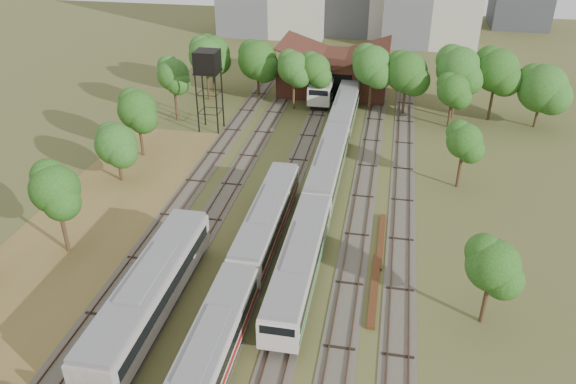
# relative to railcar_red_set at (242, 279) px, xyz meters

# --- Properties ---
(ground) EXTENTS (240.00, 240.00, 0.00)m
(ground) POSITION_rel_railcar_red_set_xyz_m (2.00, -7.18, -1.83)
(ground) COLOR #475123
(ground) RESTS_ON ground
(dry_grass_patch) EXTENTS (14.00, 60.00, 0.04)m
(dry_grass_patch) POSITION_rel_railcar_red_set_xyz_m (-16.00, 0.82, -1.81)
(dry_grass_patch) COLOR brown
(dry_grass_patch) RESTS_ON ground
(tracks) EXTENTS (24.60, 80.00, 0.19)m
(tracks) POSITION_rel_railcar_red_set_xyz_m (1.33, 17.82, -1.79)
(tracks) COLOR #4C473D
(tracks) RESTS_ON ground
(railcar_red_set) EXTENTS (2.81, 34.58, 3.47)m
(railcar_red_set) POSITION_rel_railcar_red_set_xyz_m (0.00, 0.00, 0.00)
(railcar_red_set) COLOR black
(railcar_red_set) RESTS_ON ground
(railcar_green_set) EXTENTS (2.87, 52.08, 3.54)m
(railcar_green_set) POSITION_rel_railcar_red_set_xyz_m (4.00, 20.12, 0.04)
(railcar_green_set) COLOR black
(railcar_green_set) RESTS_ON ground
(railcar_rear) EXTENTS (3.19, 16.08, 3.95)m
(railcar_rear) POSITION_rel_railcar_red_set_xyz_m (0.00, 48.76, 0.26)
(railcar_rear) COLOR black
(railcar_rear) RESTS_ON ground
(old_grey_coach) EXTENTS (3.17, 18.00, 3.93)m
(old_grey_coach) POSITION_rel_railcar_red_set_xyz_m (-6.00, -3.18, 0.31)
(old_grey_coach) COLOR black
(old_grey_coach) RESTS_ON ground
(water_tower) EXTENTS (2.98, 2.98, 10.33)m
(water_tower) POSITION_rel_railcar_red_set_xyz_m (-12.78, 32.22, 6.87)
(water_tower) COLOR black
(water_tower) RESTS_ON ground
(rail_pile_near) EXTENTS (0.60, 9.06, 0.30)m
(rail_pile_near) POSITION_rel_railcar_red_set_xyz_m (10.00, 2.77, -1.68)
(rail_pile_near) COLOR #563018
(rail_pile_near) RESTS_ON ground
(rail_pile_far) EXTENTS (0.55, 8.77, 0.29)m
(rail_pile_far) POSITION_rel_railcar_red_set_xyz_m (10.20, 9.83, -1.69)
(rail_pile_far) COLOR #563018
(rail_pile_far) RESTS_ON ground
(maintenance_shed) EXTENTS (16.45, 11.55, 7.58)m
(maintenance_shed) POSITION_rel_railcar_red_set_xyz_m (1.00, 50.80, 1.08)
(maintenance_shed) COLOR #3D1D16
(maintenance_shed) RESTS_ON ground
(tree_band_left) EXTENTS (7.68, 67.77, 8.65)m
(tree_band_left) POSITION_rel_railcar_red_set_xyz_m (-17.77, 15.59, 3.85)
(tree_band_left) COLOR #382616
(tree_band_left) RESTS_ON ground
(tree_band_far) EXTENTS (51.13, 9.75, 9.78)m
(tree_band_far) POSITION_rel_railcar_red_set_xyz_m (9.51, 42.59, 4.31)
(tree_band_far) COLOR #382616
(tree_band_far) RESTS_ON ground
(tree_band_right) EXTENTS (4.23, 42.13, 7.12)m
(tree_band_right) POSITION_rel_railcar_red_set_xyz_m (17.73, 22.16, 3.26)
(tree_band_right) COLOR #382616
(tree_band_right) RESTS_ON ground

